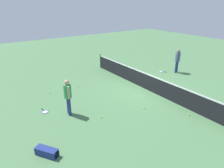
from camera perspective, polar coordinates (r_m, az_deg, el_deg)
The scene contains 13 objects.
ground_plane at distance 12.17m, azimuth 9.29°, elevation -1.29°, with size 40.00×40.00×0.00m, color #4C7A4C.
court_net at distance 11.98m, azimuth 9.44°, elevation 0.91°, with size 10.09×0.09×1.07m.
player_near_side at distance 9.16m, azimuth -12.41°, elevation -2.86°, with size 0.53×0.40×1.70m.
player_far_side at distance 15.21m, azimuth 18.07°, elevation 6.76°, with size 0.43×0.52×1.70m.
tennis_racket_near_player at distance 10.09m, azimuth -18.50°, elevation -7.44°, with size 0.59×0.34×0.03m.
tennis_racket_far_player at distance 15.33m, azimuth 13.77°, elevation 3.45°, with size 0.59×0.44×0.03m.
tennis_ball_near_player at distance 11.94m, azimuth -17.17°, elevation -2.37°, with size 0.07×0.07×0.07m, color #C6E033.
tennis_ball_by_net at distance 12.49m, azimuth -9.63°, elevation -0.52°, with size 0.07×0.07×0.07m, color #C6E033.
tennis_ball_midcourt at distance 10.89m, azimuth -11.82°, elevation -4.28°, with size 0.07×0.07×0.07m, color #C6E033.
tennis_ball_baseline at distance 9.94m, azimuth 20.96°, elevation -8.15°, with size 0.07×0.07×0.07m, color #C6E033.
tennis_ball_stray_left at distance 9.97m, azimuth 8.99°, elevation -6.71°, with size 0.07×0.07×0.07m, color #C6E033.
tennis_ball_stray_right at distance 9.14m, azimuth -3.00°, elevation -9.35°, with size 0.07×0.07×0.07m, color #C6E033.
equipment_bag at distance 7.47m, azimuth -17.77°, elevation -17.89°, with size 0.82×0.68×0.28m.
Camera 1 is at (7.89, -7.90, 4.85)m, focal length 32.29 mm.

